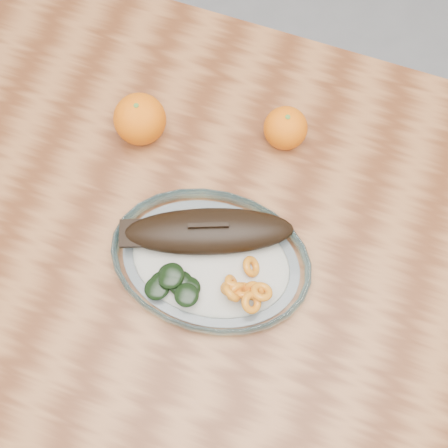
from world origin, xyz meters
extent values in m
plane|color=slate|center=(0.00, 0.00, 0.00)|extent=(3.00, 3.00, 0.00)
cube|color=#5D2E16|center=(0.00, 0.00, 0.73)|extent=(1.20, 0.80, 0.04)
cylinder|color=brown|center=(-0.54, 0.34, 0.35)|extent=(0.06, 0.06, 0.71)
ellipsoid|color=white|center=(0.01, -0.05, 0.76)|extent=(0.58, 0.44, 0.01)
torus|color=#85C2CE|center=(0.01, -0.05, 0.77)|extent=(0.59, 0.59, 0.03)
ellipsoid|color=silver|center=(0.01, -0.05, 0.77)|extent=(0.52, 0.38, 0.02)
ellipsoid|color=black|center=(-0.01, -0.01, 0.80)|extent=(0.27, 0.16, 0.04)
ellipsoid|color=black|center=(-0.01, -0.01, 0.79)|extent=(0.22, 0.13, 0.02)
cube|color=black|center=(-0.11, -0.05, 0.80)|extent=(0.06, 0.06, 0.01)
cube|color=black|center=(-0.01, -0.01, 0.82)|extent=(0.06, 0.03, 0.02)
torus|color=orange|center=(0.05, -0.09, 0.79)|extent=(0.05, 0.03, 0.04)
torus|color=orange|center=(0.07, -0.08, 0.79)|extent=(0.04, 0.04, 0.04)
torus|color=orange|center=(0.05, -0.08, 0.79)|extent=(0.03, 0.05, 0.04)
torus|color=orange|center=(0.06, -0.09, 0.79)|extent=(0.04, 0.04, 0.04)
torus|color=orange|center=(0.07, -0.04, 0.79)|extent=(0.04, 0.04, 0.03)
torus|color=orange|center=(0.08, -0.08, 0.79)|extent=(0.04, 0.03, 0.04)
torus|color=orange|center=(0.05, -0.09, 0.81)|extent=(0.04, 0.04, 0.04)
torus|color=orange|center=(0.09, -0.10, 0.81)|extent=(0.04, 0.04, 0.03)
torus|color=orange|center=(0.09, -0.08, 0.81)|extent=(0.05, 0.05, 0.03)
ellipsoid|color=black|center=(-0.05, -0.12, 0.79)|extent=(0.05, 0.05, 0.01)
ellipsoid|color=black|center=(-0.01, -0.10, 0.79)|extent=(0.05, 0.04, 0.01)
ellipsoid|color=black|center=(-0.02, -0.10, 0.79)|extent=(0.04, 0.04, 0.01)
ellipsoid|color=black|center=(-0.04, -0.10, 0.79)|extent=(0.04, 0.04, 0.01)
ellipsoid|color=black|center=(-0.05, -0.11, 0.79)|extent=(0.05, 0.04, 0.01)
ellipsoid|color=black|center=(-0.04, -0.10, 0.80)|extent=(0.05, 0.05, 0.01)
ellipsoid|color=black|center=(-0.04, -0.10, 0.80)|extent=(0.05, 0.04, 0.01)
ellipsoid|color=black|center=(-0.01, -0.12, 0.80)|extent=(0.05, 0.05, 0.01)
sphere|color=#FF5305|center=(-0.18, 0.13, 0.79)|extent=(0.08, 0.08, 0.08)
sphere|color=#FF5305|center=(0.05, 0.19, 0.79)|extent=(0.07, 0.07, 0.07)
camera|label=1|loc=(0.11, -0.27, 1.58)|focal=45.00mm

